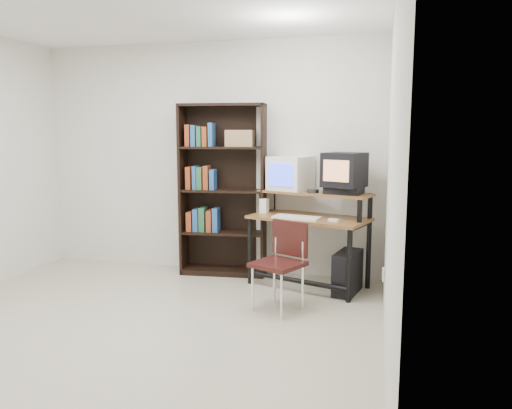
% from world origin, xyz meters
% --- Properties ---
extents(floor, '(4.00, 4.00, 0.01)m').
position_xyz_m(floor, '(0.00, 0.00, -0.01)').
color(floor, '#BEB79E').
rests_on(floor, ground).
extents(back_wall, '(4.00, 0.01, 2.60)m').
position_xyz_m(back_wall, '(0.00, 2.00, 1.30)').
color(back_wall, silver).
rests_on(back_wall, floor).
extents(right_wall, '(0.01, 4.00, 2.60)m').
position_xyz_m(right_wall, '(2.00, 0.00, 1.30)').
color(right_wall, silver).
rests_on(right_wall, floor).
extents(computer_desk, '(1.32, 0.95, 0.98)m').
position_xyz_m(computer_desk, '(1.24, 1.62, 0.69)').
color(computer_desk, brown).
rests_on(computer_desk, floor).
extents(crt_monitor, '(0.50, 0.50, 0.37)m').
position_xyz_m(crt_monitor, '(0.99, 1.84, 1.16)').
color(crt_monitor, white).
rests_on(crt_monitor, computer_desk).
extents(vcr, '(0.41, 0.34, 0.08)m').
position_xyz_m(vcr, '(1.58, 1.63, 1.01)').
color(vcr, black).
rests_on(vcr, computer_desk).
extents(crt_tv, '(0.47, 0.47, 0.35)m').
position_xyz_m(crt_tv, '(1.58, 1.63, 1.22)').
color(crt_tv, black).
rests_on(crt_tv, vcr).
extents(cd_spindle, '(0.13, 0.13, 0.05)m').
position_xyz_m(cd_spindle, '(1.27, 1.62, 0.99)').
color(cd_spindle, '#26262B').
rests_on(cd_spindle, computer_desk).
extents(keyboard, '(0.50, 0.30, 0.03)m').
position_xyz_m(keyboard, '(1.12, 1.47, 0.74)').
color(keyboard, white).
rests_on(keyboard, computer_desk).
extents(mousepad, '(0.26, 0.23, 0.01)m').
position_xyz_m(mousepad, '(1.49, 1.40, 0.72)').
color(mousepad, black).
rests_on(mousepad, computer_desk).
extents(mouse, '(0.11, 0.09, 0.03)m').
position_xyz_m(mouse, '(1.50, 1.40, 0.74)').
color(mouse, white).
rests_on(mouse, mousepad).
extents(desk_speaker, '(0.09, 0.09, 0.17)m').
position_xyz_m(desk_speaker, '(0.72, 1.74, 0.80)').
color(desk_speaker, white).
rests_on(desk_speaker, computer_desk).
extents(pc_tower, '(0.29, 0.48, 0.42)m').
position_xyz_m(pc_tower, '(1.65, 1.46, 0.21)').
color(pc_tower, black).
rests_on(pc_tower, floor).
extents(school_chair, '(0.53, 0.53, 0.80)m').
position_xyz_m(school_chair, '(1.10, 0.87, 0.49)').
color(school_chair, black).
rests_on(school_chair, floor).
extents(bookshelf, '(0.98, 0.40, 1.91)m').
position_xyz_m(bookshelf, '(0.22, 1.86, 0.97)').
color(bookshelf, black).
rests_on(bookshelf, floor).
extents(wall_outlet, '(0.02, 0.08, 0.12)m').
position_xyz_m(wall_outlet, '(1.99, 1.15, 0.30)').
color(wall_outlet, beige).
rests_on(wall_outlet, right_wall).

